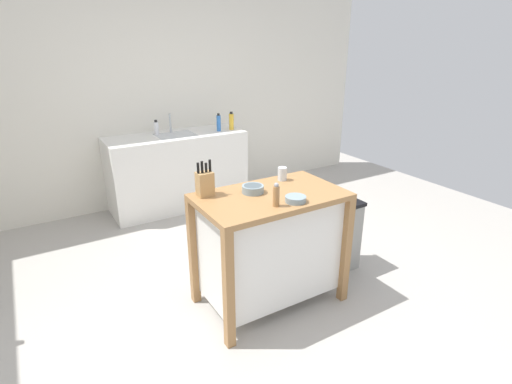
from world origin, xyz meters
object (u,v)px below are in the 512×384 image
object	(u,v)px
sink_faucet	(170,123)
bottle_spray_cleaner	(219,123)
drinking_cup	(282,174)
bottle_hand_soap	(231,121)
pepper_grinder	(276,195)
knife_block	(205,183)
bowl_ceramic_small	(296,199)
kitchen_island	(270,243)
bowl_ceramic_wide	(253,189)
trash_bin	(337,235)
bottle_dish_soap	(156,128)

from	to	relation	value
sink_faucet	bottle_spray_cleaner	size ratio (longest dim) A/B	1.05
drinking_cup	bottle_spray_cleaner	bearing A→B (deg)	78.79
bottle_hand_soap	pepper_grinder	bearing A→B (deg)	-110.90
drinking_cup	knife_block	bearing A→B (deg)	179.18
bowl_ceramic_small	knife_block	bearing A→B (deg)	138.23
kitchen_island	bottle_hand_soap	size ratio (longest dim) A/B	4.88
bottle_spray_cleaner	drinking_cup	bearing A→B (deg)	-101.21
bowl_ceramic_wide	trash_bin	bearing A→B (deg)	0.58
bowl_ceramic_small	bottle_spray_cleaner	bearing A→B (deg)	76.56
kitchen_island	bottle_spray_cleaner	xyz separation A→B (m)	(0.61, 2.07, 0.48)
bottle_hand_soap	bottle_spray_cleaner	world-z (taller)	bottle_hand_soap
bowl_ceramic_small	bottle_spray_cleaner	xyz separation A→B (m)	(0.54, 2.28, 0.07)
bottle_spray_cleaner	bottle_dish_soap	size ratio (longest dim) A/B	1.25
kitchen_island	drinking_cup	world-z (taller)	drinking_cup
bowl_ceramic_small	trash_bin	world-z (taller)	bowl_ceramic_small
bowl_ceramic_small	sink_faucet	size ratio (longest dim) A/B	0.65
knife_block	bottle_dish_soap	size ratio (longest dim) A/B	1.52
kitchen_island	bottle_dish_soap	world-z (taller)	bottle_dish_soap
bowl_ceramic_small	bowl_ceramic_wide	xyz separation A→B (m)	(-0.16, 0.30, 0.01)
bowl_ceramic_wide	trash_bin	world-z (taller)	bowl_ceramic_wide
knife_block	bottle_dish_soap	xyz separation A→B (m)	(0.32, 2.06, -0.02)
bowl_ceramic_small	bottle_spray_cleaner	distance (m)	2.34
bottle_spray_cleaner	bottle_dish_soap	xyz separation A→B (m)	(-0.70, 0.20, -0.02)
drinking_cup	bottle_spray_cleaner	world-z (taller)	bottle_spray_cleaner
knife_block	drinking_cup	world-z (taller)	knife_block
bowl_ceramic_small	bottle_hand_soap	bearing A→B (deg)	72.61
bowl_ceramic_wide	bottle_dish_soap	distance (m)	2.19
bowl_ceramic_wide	pepper_grinder	size ratio (longest dim) A/B	0.96
sink_faucet	bottle_dish_soap	size ratio (longest dim) A/B	1.32
bottle_hand_soap	bottle_dish_soap	bearing A→B (deg)	166.31
pepper_grinder	bottle_spray_cleaner	bearing A→B (deg)	72.92
bowl_ceramic_wide	trash_bin	size ratio (longest dim) A/B	0.25
trash_bin	bottle_dish_soap	world-z (taller)	bottle_dish_soap
trash_bin	kitchen_island	bearing A→B (deg)	-172.57
kitchen_island	bottle_spray_cleaner	distance (m)	2.22
bowl_ceramic_wide	bottle_spray_cleaner	bearing A→B (deg)	70.48
bowl_ceramic_small	bottle_hand_soap	distance (m)	2.38
knife_block	sink_faucet	distance (m)	2.15
drinking_cup	bowl_ceramic_small	bearing A→B (deg)	-112.98
bowl_ceramic_wide	bottle_hand_soap	xyz separation A→B (m)	(0.87, 1.98, 0.07)
bowl_ceramic_wide	pepper_grinder	world-z (taller)	pepper_grinder
drinking_cup	pepper_grinder	size ratio (longest dim) A/B	0.63
kitchen_island	drinking_cup	size ratio (longest dim) A/B	10.25
bottle_dish_soap	kitchen_island	bearing A→B (deg)	-87.85
bowl_ceramic_small	drinking_cup	distance (m)	0.45
bowl_ceramic_wide	bottle_hand_soap	world-z (taller)	bottle_hand_soap
bowl_ceramic_small	kitchen_island	bearing A→B (deg)	107.91
knife_block	bowl_ceramic_small	world-z (taller)	knife_block
bowl_ceramic_wide	bottle_dish_soap	size ratio (longest dim) A/B	0.94
bowl_ceramic_wide	drinking_cup	size ratio (longest dim) A/B	1.53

